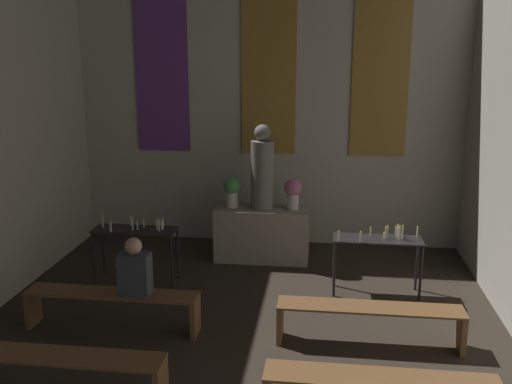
{
  "coord_description": "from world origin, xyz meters",
  "views": [
    {
      "loc": [
        0.97,
        -0.18,
        3.33
      ],
      "look_at": [
        0.0,
        7.63,
        1.32
      ],
      "focal_mm": 40.0,
      "sensor_mm": 36.0,
      "label": 1
    }
  ],
  "objects_px": {
    "flower_vase_right": "(293,191)",
    "candle_rack_right": "(378,246)",
    "pew_third_left": "(57,367)",
    "person_seated": "(135,270)",
    "pew_back_left": "(112,302)",
    "flower_vase_left": "(232,190)",
    "altar": "(262,234)",
    "candle_rack_left": "(135,236)",
    "statue": "(262,171)",
    "pew_back_right": "(369,317)"
  },
  "relations": [
    {
      "from": "statue",
      "to": "candle_rack_right",
      "type": "distance_m",
      "value": 2.19
    },
    {
      "from": "statue",
      "to": "candle_rack_left",
      "type": "relative_size",
      "value": 1.1
    },
    {
      "from": "flower_vase_right",
      "to": "candle_rack_right",
      "type": "distance_m",
      "value": 1.73
    },
    {
      "from": "flower_vase_right",
      "to": "person_seated",
      "type": "bearing_deg",
      "value": -123.37
    },
    {
      "from": "flower_vase_left",
      "to": "pew_third_left",
      "type": "distance_m",
      "value": 4.22
    },
    {
      "from": "candle_rack_left",
      "to": "pew_third_left",
      "type": "height_order",
      "value": "candle_rack_left"
    },
    {
      "from": "pew_third_left",
      "to": "statue",
      "type": "bearing_deg",
      "value": 69.21
    },
    {
      "from": "candle_rack_left",
      "to": "candle_rack_right",
      "type": "xyz_separation_m",
      "value": [
        3.43,
        0.0,
        -0.0
      ]
    },
    {
      "from": "altar",
      "to": "candle_rack_right",
      "type": "bearing_deg",
      "value": -33.04
    },
    {
      "from": "candle_rack_right",
      "to": "pew_back_left",
      "type": "xyz_separation_m",
      "value": [
        -3.24,
        -1.46,
        -0.33
      ]
    },
    {
      "from": "flower_vase_left",
      "to": "candle_rack_left",
      "type": "relative_size",
      "value": 0.4
    },
    {
      "from": "altar",
      "to": "pew_third_left",
      "type": "bearing_deg",
      "value": -110.79
    },
    {
      "from": "pew_third_left",
      "to": "pew_back_left",
      "type": "height_order",
      "value": "same"
    },
    {
      "from": "pew_third_left",
      "to": "candle_rack_right",
      "type": "bearing_deg",
      "value": 41.77
    },
    {
      "from": "altar",
      "to": "candle_rack_right",
      "type": "height_order",
      "value": "candle_rack_right"
    },
    {
      "from": "flower_vase_right",
      "to": "pew_third_left",
      "type": "bearing_deg",
      "value": -116.55
    },
    {
      "from": "candle_rack_right",
      "to": "pew_back_right",
      "type": "xyz_separation_m",
      "value": [
        -0.19,
        -1.46,
        -0.33
      ]
    },
    {
      "from": "pew_back_left",
      "to": "candle_rack_right",
      "type": "bearing_deg",
      "value": 24.28
    },
    {
      "from": "candle_rack_left",
      "to": "pew_back_left",
      "type": "bearing_deg",
      "value": -82.64
    },
    {
      "from": "pew_third_left",
      "to": "person_seated",
      "type": "height_order",
      "value": "person_seated"
    },
    {
      "from": "flower_vase_left",
      "to": "pew_third_left",
      "type": "xyz_separation_m",
      "value": [
        -1.04,
        -4.01,
        -0.79
      ]
    },
    {
      "from": "candle_rack_left",
      "to": "person_seated",
      "type": "xyz_separation_m",
      "value": [
        0.49,
        -1.46,
        0.1
      ]
    },
    {
      "from": "flower_vase_left",
      "to": "person_seated",
      "type": "xyz_separation_m",
      "value": [
        -0.73,
        -2.58,
        -0.35
      ]
    },
    {
      "from": "flower_vase_left",
      "to": "altar",
      "type": "bearing_deg",
      "value": 0.0
    },
    {
      "from": "flower_vase_right",
      "to": "person_seated",
      "type": "xyz_separation_m",
      "value": [
        -1.7,
        -2.58,
        -0.35
      ]
    },
    {
      "from": "candle_rack_right",
      "to": "statue",
      "type": "bearing_deg",
      "value": 146.96
    },
    {
      "from": "flower_vase_right",
      "to": "pew_back_right",
      "type": "bearing_deg",
      "value": -68.02
    },
    {
      "from": "altar",
      "to": "person_seated",
      "type": "xyz_separation_m",
      "value": [
        -1.22,
        -2.58,
        0.36
      ]
    },
    {
      "from": "pew_third_left",
      "to": "person_seated",
      "type": "relative_size",
      "value": 2.99
    },
    {
      "from": "person_seated",
      "to": "pew_third_left",
      "type": "bearing_deg",
      "value": -102.07
    },
    {
      "from": "flower_vase_left",
      "to": "candle_rack_left",
      "type": "bearing_deg",
      "value": -137.69
    },
    {
      "from": "statue",
      "to": "person_seated",
      "type": "bearing_deg",
      "value": -115.25
    },
    {
      "from": "statue",
      "to": "flower_vase_right",
      "type": "height_order",
      "value": "statue"
    },
    {
      "from": "altar",
      "to": "flower_vase_right",
      "type": "xyz_separation_m",
      "value": [
        0.48,
        0.0,
        0.71
      ]
    },
    {
      "from": "candle_rack_right",
      "to": "pew_back_right",
      "type": "relative_size",
      "value": 0.57
    },
    {
      "from": "flower_vase_right",
      "to": "pew_back_left",
      "type": "relative_size",
      "value": 0.23
    },
    {
      "from": "flower_vase_right",
      "to": "pew_third_left",
      "type": "relative_size",
      "value": 0.23
    },
    {
      "from": "altar",
      "to": "flower_vase_left",
      "type": "distance_m",
      "value": 0.86
    },
    {
      "from": "candle_rack_left",
      "to": "person_seated",
      "type": "bearing_deg",
      "value": -71.28
    },
    {
      "from": "statue",
      "to": "pew_back_left",
      "type": "xyz_separation_m",
      "value": [
        -1.52,
        -2.58,
        -1.11
      ]
    },
    {
      "from": "flower_vase_left",
      "to": "candle_rack_right",
      "type": "xyz_separation_m",
      "value": [
        2.2,
        -1.12,
        -0.45
      ]
    },
    {
      "from": "statue",
      "to": "pew_back_left",
      "type": "relative_size",
      "value": 0.63
    },
    {
      "from": "statue",
      "to": "pew_third_left",
      "type": "xyz_separation_m",
      "value": [
        -1.52,
        -4.01,
        -1.11
      ]
    },
    {
      "from": "candle_rack_right",
      "to": "pew_third_left",
      "type": "relative_size",
      "value": 0.57
    },
    {
      "from": "candle_rack_right",
      "to": "person_seated",
      "type": "xyz_separation_m",
      "value": [
        -2.93,
        -1.46,
        0.1
      ]
    },
    {
      "from": "candle_rack_left",
      "to": "pew_third_left",
      "type": "relative_size",
      "value": 0.57
    },
    {
      "from": "person_seated",
      "to": "pew_back_left",
      "type": "bearing_deg",
      "value": 180.0
    },
    {
      "from": "candle_rack_left",
      "to": "statue",
      "type": "bearing_deg",
      "value": 33.18
    },
    {
      "from": "candle_rack_right",
      "to": "person_seated",
      "type": "relative_size",
      "value": 1.71
    },
    {
      "from": "flower_vase_right",
      "to": "pew_back_left",
      "type": "xyz_separation_m",
      "value": [
        -2.0,
        -2.58,
        -0.79
      ]
    }
  ]
}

